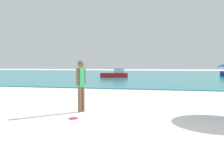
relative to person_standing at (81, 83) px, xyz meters
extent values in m
plane|color=silver|center=(1.15, -3.08, -1.00)|extent=(200.00, 200.00, 0.00)
cube|color=teal|center=(1.15, 37.81, -0.97)|extent=(160.00, 60.00, 0.06)
cylinder|color=brown|center=(0.04, 0.07, -0.57)|extent=(0.11, 0.11, 0.86)
cylinder|color=brown|center=(-0.04, -0.07, -0.57)|extent=(0.11, 0.11, 0.86)
cube|color=#2DA35B|center=(0.00, 0.00, 0.18)|extent=(0.20, 0.23, 0.65)
sphere|color=brown|center=(0.00, 0.00, 0.64)|extent=(0.23, 0.23, 0.23)
cylinder|color=brown|center=(0.08, 0.14, 0.22)|extent=(0.09, 0.09, 0.57)
cylinder|color=brown|center=(-0.08, -0.14, 0.22)|extent=(0.09, 0.09, 0.57)
cylinder|color=#E51E4C|center=(0.13, -1.05, -0.99)|extent=(0.27, 0.27, 0.03)
cube|color=red|center=(-3.66, 22.63, -0.65)|extent=(3.76, 1.88, 0.58)
cube|color=silver|center=(-3.03, 22.76, -0.04)|extent=(1.44, 1.06, 0.65)
camera|label=1|loc=(2.73, -7.48, 0.58)|focal=37.27mm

